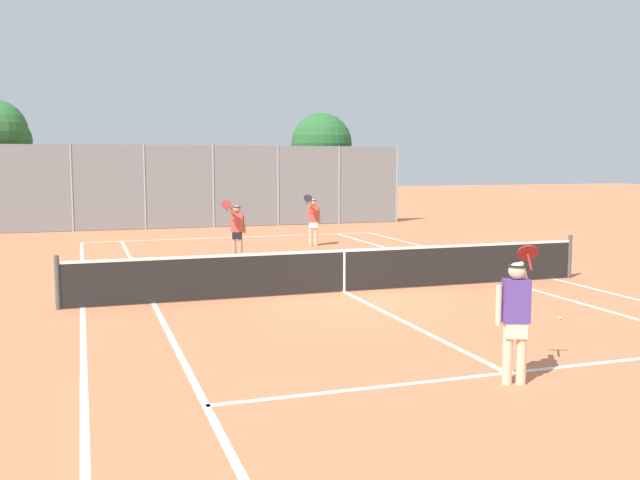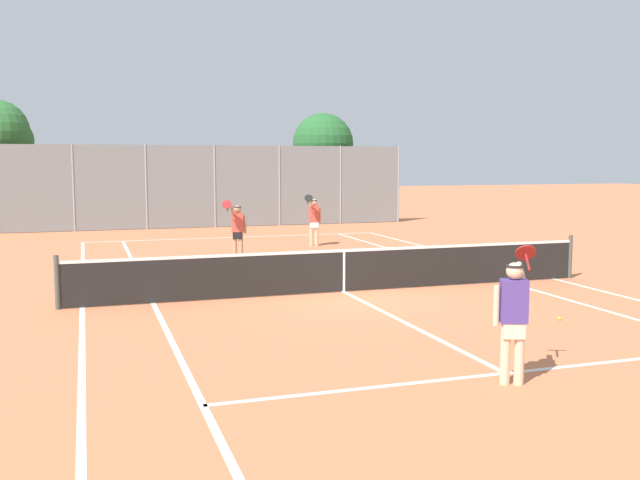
# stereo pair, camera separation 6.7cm
# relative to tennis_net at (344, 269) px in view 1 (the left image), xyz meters

# --- Properties ---
(ground_plane) EXTENTS (120.00, 120.00, 0.00)m
(ground_plane) POSITION_rel_tennis_net_xyz_m (0.00, 0.00, -0.51)
(ground_plane) COLOR #C67047
(court_line_markings) EXTENTS (11.10, 23.90, 0.01)m
(court_line_markings) POSITION_rel_tennis_net_xyz_m (0.00, 0.00, -0.51)
(court_line_markings) COLOR silver
(court_line_markings) RESTS_ON ground
(tennis_net) EXTENTS (12.00, 0.10, 1.07)m
(tennis_net) POSITION_rel_tennis_net_xyz_m (0.00, 0.00, 0.00)
(tennis_net) COLOR #474C47
(tennis_net) RESTS_ON ground
(player_near_side) EXTENTS (0.84, 0.69, 1.77)m
(player_near_side) POSITION_rel_tennis_net_xyz_m (-0.19, -6.83, 0.42)
(player_near_side) COLOR beige
(player_near_side) RESTS_ON ground
(player_far_left) EXTENTS (0.80, 0.71, 1.77)m
(player_far_left) POSITION_rel_tennis_net_xyz_m (-1.18, 5.79, 0.42)
(player_far_left) COLOR tan
(player_far_left) RESTS_ON ground
(player_far_right) EXTENTS (0.75, 0.72, 1.77)m
(player_far_right) POSITION_rel_tennis_net_xyz_m (2.00, 8.36, 0.42)
(player_far_right) COLOR #D8A884
(player_far_right) RESTS_ON ground
(loose_tennis_ball_0) EXTENTS (0.07, 0.07, 0.07)m
(loose_tennis_ball_0) POSITION_rel_tennis_net_xyz_m (3.86, 1.67, -0.48)
(loose_tennis_ball_0) COLOR #D1DB33
(loose_tennis_ball_0) RESTS_ON ground
(loose_tennis_ball_1) EXTENTS (0.07, 0.07, 0.07)m
(loose_tennis_ball_1) POSITION_rel_tennis_net_xyz_m (-3.55, 6.45, -0.48)
(loose_tennis_ball_1) COLOR #D1DB33
(loose_tennis_ball_1) RESTS_ON ground
(loose_tennis_ball_2) EXTENTS (0.07, 0.07, 0.07)m
(loose_tennis_ball_2) POSITION_rel_tennis_net_xyz_m (1.00, -4.82, -0.48)
(loose_tennis_ball_2) COLOR #D1DB33
(loose_tennis_ball_2) RESTS_ON ground
(loose_tennis_ball_3) EXTENTS (0.07, 0.07, 0.07)m
(loose_tennis_ball_3) POSITION_rel_tennis_net_xyz_m (-0.96, 3.27, -0.48)
(loose_tennis_ball_3) COLOR #D1DB33
(loose_tennis_ball_3) RESTS_ON ground
(loose_tennis_ball_4) EXTENTS (0.07, 0.07, 0.07)m
(loose_tennis_ball_4) POSITION_rel_tennis_net_xyz_m (2.75, -3.88, -0.48)
(loose_tennis_ball_4) COLOR #D1DB33
(loose_tennis_ball_4) RESTS_ON ground
(loose_tennis_ball_5) EXTENTS (0.07, 0.07, 0.07)m
(loose_tennis_ball_5) POSITION_rel_tennis_net_xyz_m (4.99, 0.22, -0.48)
(loose_tennis_ball_5) COLOR #D1DB33
(loose_tennis_ball_5) RESTS_ON ground
(back_fence) EXTENTS (17.49, 0.08, 3.57)m
(back_fence) POSITION_rel_tennis_net_xyz_m (0.00, 16.21, 1.28)
(back_fence) COLOR gray
(back_fence) RESTS_ON ground
(tree_behind_right) EXTENTS (2.98, 2.98, 5.21)m
(tree_behind_right) POSITION_rel_tennis_net_xyz_m (5.79, 18.75, 3.13)
(tree_behind_right) COLOR brown
(tree_behind_right) RESTS_ON ground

